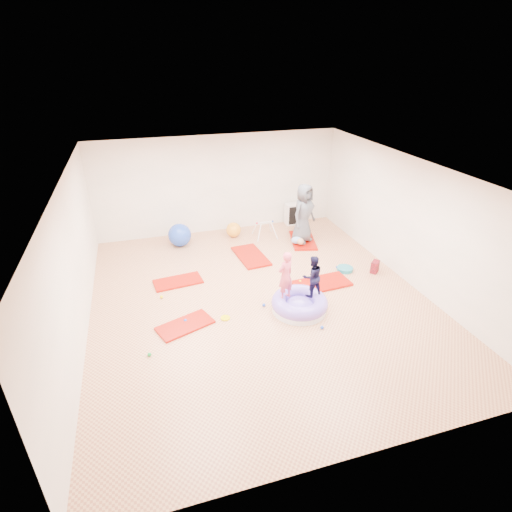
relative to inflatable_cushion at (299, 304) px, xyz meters
name	(u,v)px	position (x,y,z in m)	size (l,w,h in m)	color
room	(260,240)	(-0.66, 0.63, 1.26)	(7.01, 8.01, 2.81)	tan
gym_mat_front_left	(185,325)	(-2.35, 0.13, -0.12)	(1.07, 0.54, 0.04)	#9D140A
gym_mat_mid_left	(178,282)	(-2.27, 1.85, -0.12)	(1.09, 0.55, 0.05)	#9D140A
gym_mat_center_back	(251,256)	(-0.29, 2.61, -0.12)	(1.31, 0.66, 0.05)	#9D140A
gym_mat_right	(322,283)	(0.89, 0.80, -0.12)	(1.29, 0.65, 0.05)	#9D140A
gym_mat_rear_right	(303,240)	(1.40, 3.12, -0.12)	(1.26, 0.63, 0.05)	#9D140A
inflatable_cushion	(299,304)	(0.00, 0.00, 0.00)	(1.17, 1.17, 0.37)	white
child_pink	(286,273)	(-0.29, 0.11, 0.71)	(0.38, 0.25, 1.04)	#E14E67
child_navy	(312,274)	(0.26, 0.04, 0.64)	(0.44, 0.34, 0.90)	black
adult_caregiver	(304,213)	(1.34, 3.05, 0.73)	(0.80, 0.52, 1.64)	#474950
infant	(298,240)	(1.16, 2.89, 0.03)	(0.39, 0.39, 0.23)	#86A7DA
ball_pit_balls	(258,305)	(-0.79, 0.37, -0.11)	(4.72, 2.18, 0.07)	#1F43B9
exercise_ball_blue	(180,235)	(-1.96, 3.85, 0.17)	(0.63, 0.63, 0.63)	#1F43B9
exercise_ball_orange	(234,230)	(-0.40, 4.00, 0.07)	(0.43, 0.43, 0.43)	orange
infant_play_gym	(265,227)	(0.44, 3.69, 0.18)	(0.63, 0.60, 0.48)	white
cube_shelf	(296,214)	(1.69, 4.42, 0.18)	(0.65, 0.32, 0.65)	white
balance_disc	(345,269)	(1.72, 1.24, -0.10)	(0.39, 0.39, 0.09)	teal
backpack	(375,267)	(2.37, 0.96, 0.00)	(0.25, 0.15, 0.29)	#AA0719
yellow_toy	(225,318)	(-1.54, 0.14, -0.13)	(0.19, 0.19, 0.03)	#DDCD00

